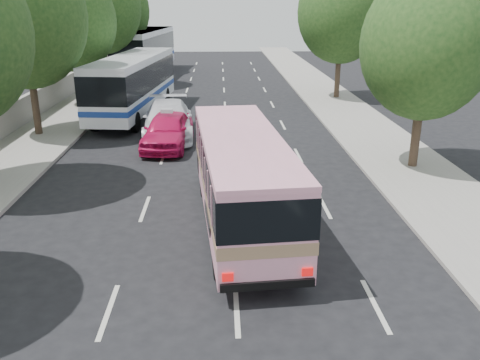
{
  "coord_description": "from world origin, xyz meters",
  "views": [
    {
      "loc": [
        0.69,
        -11.93,
        6.63
      ],
      "look_at": [
        1.25,
        2.26,
        1.6
      ],
      "focal_mm": 38.0,
      "sensor_mm": 36.0,
      "label": 1
    }
  ],
  "objects_px": {
    "pink_bus": "(241,171)",
    "white_pickup": "(168,120)",
    "pink_taxi": "(168,130)",
    "tour_coach_front": "(133,80)",
    "tour_coach_rear": "(145,48)"
  },
  "relations": [
    {
      "from": "pink_bus",
      "to": "white_pickup",
      "type": "height_order",
      "value": "pink_bus"
    },
    {
      "from": "pink_taxi",
      "to": "tour_coach_front",
      "type": "relative_size",
      "value": 0.41
    },
    {
      "from": "pink_taxi",
      "to": "tour_coach_front",
      "type": "bearing_deg",
      "value": 115.59
    },
    {
      "from": "pink_taxi",
      "to": "tour_coach_rear",
      "type": "height_order",
      "value": "tour_coach_rear"
    },
    {
      "from": "pink_bus",
      "to": "tour_coach_rear",
      "type": "height_order",
      "value": "tour_coach_rear"
    },
    {
      "from": "white_pickup",
      "to": "tour_coach_rear",
      "type": "bearing_deg",
      "value": 95.83
    },
    {
      "from": "tour_coach_front",
      "to": "white_pickup",
      "type": "bearing_deg",
      "value": -58.29
    },
    {
      "from": "pink_bus",
      "to": "pink_taxi",
      "type": "xyz_separation_m",
      "value": [
        -3.12,
        9.07,
        -0.96
      ]
    },
    {
      "from": "tour_coach_rear",
      "to": "white_pickup",
      "type": "bearing_deg",
      "value": -74.21
    },
    {
      "from": "pink_taxi",
      "to": "tour_coach_rear",
      "type": "bearing_deg",
      "value": 105.39
    },
    {
      "from": "white_pickup",
      "to": "tour_coach_front",
      "type": "height_order",
      "value": "tour_coach_front"
    },
    {
      "from": "pink_taxi",
      "to": "white_pickup",
      "type": "relative_size",
      "value": 0.82
    },
    {
      "from": "pink_bus",
      "to": "pink_taxi",
      "type": "distance_m",
      "value": 9.64
    },
    {
      "from": "white_pickup",
      "to": "tour_coach_rear",
      "type": "xyz_separation_m",
      "value": [
        -4.28,
        23.62,
        1.58
      ]
    },
    {
      "from": "pink_bus",
      "to": "pink_taxi",
      "type": "relative_size",
      "value": 1.88
    }
  ]
}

